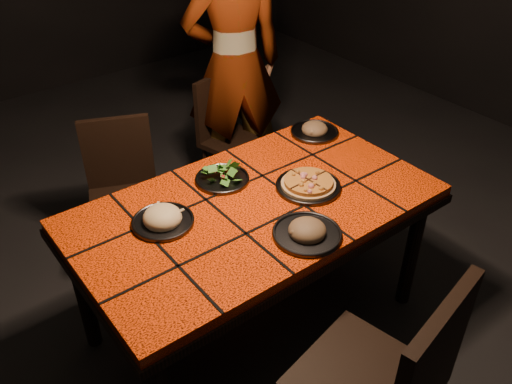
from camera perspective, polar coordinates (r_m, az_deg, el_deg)
room_shell at (r=2.04m, az=-0.15°, el=16.17°), size 6.04×7.04×3.08m
dining_table at (r=2.44m, az=-0.12°, el=-2.63°), size 1.62×0.92×0.75m
chair_near at (r=2.00m, az=13.98°, el=-18.66°), size 0.53×0.53×1.00m
chair_far_left at (r=3.09m, az=-13.90°, el=0.85°), size 0.50×0.50×0.84m
chair_far_right at (r=3.57m, az=-3.05°, el=6.64°), size 0.45×0.45×0.82m
diner at (r=3.47m, az=-2.32°, el=13.28°), size 0.74×0.61×1.76m
plate_pizza at (r=2.49m, az=5.53°, el=0.78°), size 0.30×0.30×0.04m
plate_pasta at (r=2.29m, az=-9.81°, el=-2.82°), size 0.26×0.26×0.09m
plate_salad at (r=2.53m, az=-3.59°, el=1.69°), size 0.26×0.26×0.07m
plate_mushroom_a at (r=2.20m, az=5.41°, el=-4.09°), size 0.29×0.29×0.09m
plate_mushroom_b at (r=2.93m, az=6.19°, el=6.55°), size 0.26×0.26×0.08m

